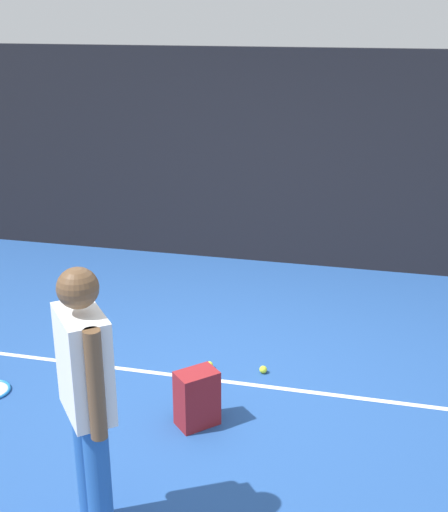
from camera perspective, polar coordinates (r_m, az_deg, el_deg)
name	(u,v)px	position (r m, az deg, el deg)	size (l,w,h in m)	color
ground_plane	(213,385)	(5.61, -0.96, -11.03)	(12.00, 12.00, 0.00)	#234C93
back_fence	(275,160)	(7.90, 4.39, 8.23)	(10.00, 0.10, 2.53)	black
court_line	(215,380)	(5.67, -0.75, -10.59)	(9.00, 0.05, 0.00)	white
tennis_player	(87,394)	(3.76, -11.70, -11.47)	(0.42, 0.45, 1.70)	#2659A5
backpack	(196,398)	(5.05, -2.42, -12.09)	(0.38, 0.38, 0.44)	maroon
tennis_ball_near_player	(209,365)	(5.83, -1.27, -9.32)	(0.07, 0.07, 0.07)	#CCE033
tennis_ball_by_fence	(263,370)	(5.77, 3.38, -9.69)	(0.07, 0.07, 0.07)	#CCE033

